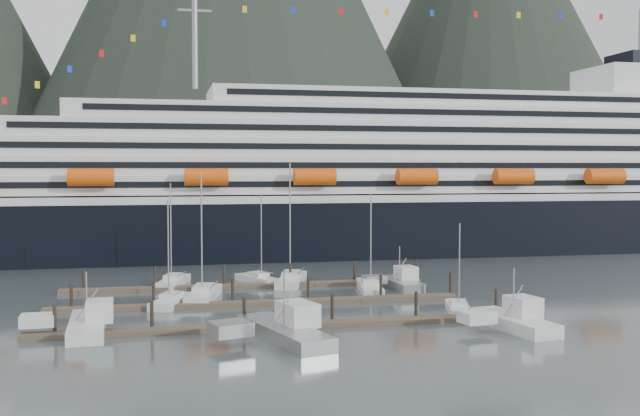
{
  "coord_description": "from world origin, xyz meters",
  "views": [
    {
      "loc": [
        -15.67,
        -82.79,
        15.83
      ],
      "look_at": [
        6.16,
        22.0,
        10.22
      ],
      "focal_mm": 42.0,
      "sensor_mm": 36.0,
      "label": 1
    }
  ],
  "objects_px": {
    "sailboat_e": "(173,282)",
    "cruise_ship": "(406,189)",
    "sailboat_g": "(291,280)",
    "trawler_d": "(512,320)",
    "sailboat_h": "(458,309)",
    "sailboat_f": "(258,280)",
    "trawler_c": "(283,330)",
    "sailboat_a": "(172,302)",
    "sailboat_b": "(204,295)",
    "trawler_e": "(399,282)",
    "trawler_a": "(86,324)",
    "sailboat_d": "(370,288)"
  },
  "relations": [
    {
      "from": "sailboat_g",
      "to": "cruise_ship",
      "type": "bearing_deg",
      "value": -20.5
    },
    {
      "from": "trawler_e",
      "to": "trawler_a",
      "type": "bearing_deg",
      "value": 111.01
    },
    {
      "from": "sailboat_e",
      "to": "sailboat_g",
      "type": "height_order",
      "value": "sailboat_g"
    },
    {
      "from": "trawler_d",
      "to": "trawler_e",
      "type": "height_order",
      "value": "trawler_d"
    },
    {
      "from": "trawler_a",
      "to": "trawler_c",
      "type": "xyz_separation_m",
      "value": [
        18.17,
        -6.83,
        0.06
      ]
    },
    {
      "from": "sailboat_e",
      "to": "sailboat_b",
      "type": "bearing_deg",
      "value": -148.53
    },
    {
      "from": "sailboat_a",
      "to": "trawler_e",
      "type": "relative_size",
      "value": 1.31
    },
    {
      "from": "sailboat_e",
      "to": "sailboat_f",
      "type": "bearing_deg",
      "value": -75.36
    },
    {
      "from": "sailboat_e",
      "to": "cruise_ship",
      "type": "bearing_deg",
      "value": -37.32
    },
    {
      "from": "sailboat_e",
      "to": "sailboat_g",
      "type": "relative_size",
      "value": 0.84
    },
    {
      "from": "sailboat_a",
      "to": "trawler_d",
      "type": "xyz_separation_m",
      "value": [
        32.87,
        -19.92,
        0.45
      ]
    },
    {
      "from": "sailboat_e",
      "to": "trawler_a",
      "type": "height_order",
      "value": "sailboat_e"
    },
    {
      "from": "sailboat_e",
      "to": "sailboat_f",
      "type": "distance_m",
      "value": 11.59
    },
    {
      "from": "sailboat_g",
      "to": "sailboat_a",
      "type": "bearing_deg",
      "value": 146.67
    },
    {
      "from": "trawler_d",
      "to": "sailboat_h",
      "type": "bearing_deg",
      "value": 2.38
    },
    {
      "from": "sailboat_b",
      "to": "trawler_e",
      "type": "height_order",
      "value": "sailboat_b"
    },
    {
      "from": "cruise_ship",
      "to": "trawler_e",
      "type": "bearing_deg",
      "value": -109.49
    },
    {
      "from": "sailboat_f",
      "to": "trawler_c",
      "type": "relative_size",
      "value": 0.9
    },
    {
      "from": "sailboat_b",
      "to": "sailboat_g",
      "type": "xyz_separation_m",
      "value": [
        12.47,
        9.81,
        0.01
      ]
    },
    {
      "from": "sailboat_e",
      "to": "sailboat_g",
      "type": "distance_m",
      "value": 16.07
    },
    {
      "from": "trawler_d",
      "to": "sailboat_g",
      "type": "bearing_deg",
      "value": 16.86
    },
    {
      "from": "cruise_ship",
      "to": "sailboat_h",
      "type": "bearing_deg",
      "value": -103.04
    },
    {
      "from": "sailboat_b",
      "to": "trawler_c",
      "type": "bearing_deg",
      "value": -153.17
    },
    {
      "from": "sailboat_e",
      "to": "sailboat_h",
      "type": "bearing_deg",
      "value": -115.61
    },
    {
      "from": "cruise_ship",
      "to": "sailboat_b",
      "type": "distance_m",
      "value": 63.2
    },
    {
      "from": "sailboat_b",
      "to": "sailboat_h",
      "type": "xyz_separation_m",
      "value": [
        27.06,
        -14.28,
        -0.07
      ]
    },
    {
      "from": "sailboat_g",
      "to": "trawler_a",
      "type": "distance_m",
      "value": 36.12
    },
    {
      "from": "sailboat_f",
      "to": "sailboat_g",
      "type": "bearing_deg",
      "value": -138.01
    },
    {
      "from": "trawler_a",
      "to": "cruise_ship",
      "type": "bearing_deg",
      "value": -43.41
    },
    {
      "from": "sailboat_h",
      "to": "trawler_e",
      "type": "bearing_deg",
      "value": 20.83
    },
    {
      "from": "trawler_a",
      "to": "trawler_d",
      "type": "distance_m",
      "value": 41.7
    },
    {
      "from": "sailboat_b",
      "to": "sailboat_d",
      "type": "bearing_deg",
      "value": -73.16
    },
    {
      "from": "sailboat_f",
      "to": "trawler_e",
      "type": "bearing_deg",
      "value": -142.08
    },
    {
      "from": "sailboat_h",
      "to": "trawler_d",
      "type": "height_order",
      "value": "sailboat_h"
    },
    {
      "from": "sailboat_a",
      "to": "trawler_a",
      "type": "xyz_separation_m",
      "value": [
        -8.27,
        -13.11,
        0.44
      ]
    },
    {
      "from": "trawler_a",
      "to": "trawler_e",
      "type": "relative_size",
      "value": 1.23
    },
    {
      "from": "trawler_a",
      "to": "trawler_d",
      "type": "height_order",
      "value": "trawler_d"
    },
    {
      "from": "sailboat_a",
      "to": "sailboat_e",
      "type": "height_order",
      "value": "sailboat_e"
    },
    {
      "from": "sailboat_e",
      "to": "sailboat_a",
      "type": "bearing_deg",
      "value": -166.75
    },
    {
      "from": "cruise_ship",
      "to": "sailboat_e",
      "type": "bearing_deg",
      "value": -141.95
    },
    {
      "from": "sailboat_b",
      "to": "sailboat_h",
      "type": "height_order",
      "value": "sailboat_b"
    },
    {
      "from": "sailboat_b",
      "to": "sailboat_h",
      "type": "distance_m",
      "value": 30.6
    },
    {
      "from": "trawler_d",
      "to": "trawler_e",
      "type": "relative_size",
      "value": 1.18
    },
    {
      "from": "sailboat_h",
      "to": "trawler_e",
      "type": "distance_m",
      "value": 17.27
    },
    {
      "from": "sailboat_b",
      "to": "sailboat_f",
      "type": "xyz_separation_m",
      "value": [
        8.08,
        11.59,
        -0.04
      ]
    },
    {
      "from": "sailboat_e",
      "to": "sailboat_f",
      "type": "height_order",
      "value": "sailboat_e"
    },
    {
      "from": "sailboat_a",
      "to": "sailboat_h",
      "type": "xyz_separation_m",
      "value": [
        30.94,
        -10.78,
        -0.03
      ]
    },
    {
      "from": "sailboat_h",
      "to": "trawler_a",
      "type": "distance_m",
      "value": 39.28
    },
    {
      "from": "sailboat_d",
      "to": "trawler_e",
      "type": "xyz_separation_m",
      "value": [
        4.32,
        1.27,
        0.4
      ]
    },
    {
      "from": "trawler_e",
      "to": "trawler_d",
      "type": "bearing_deg",
      "value": -179.2
    }
  ]
}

